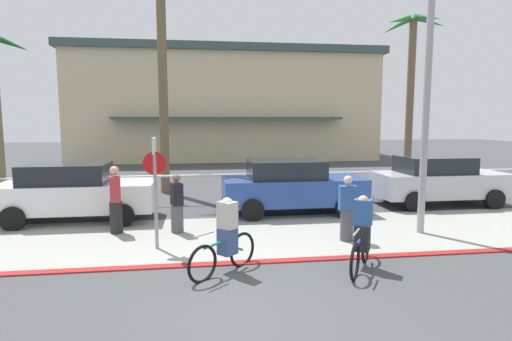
{
  "coord_description": "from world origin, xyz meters",
  "views": [
    {
      "loc": [
        -0.59,
        -6.14,
        2.98
      ],
      "look_at": [
        1.13,
        6.0,
        1.45
      ],
      "focal_mm": 29.48,
      "sensor_mm": 36.0,
      "label": 1
    }
  ],
  "objects_px": {
    "stop_sign_bike_lane": "(155,177)",
    "car_silver_3": "(438,180)",
    "car_blue_2": "(291,186)",
    "pedestrian_1": "(116,203)",
    "streetlight_curb": "(434,65)",
    "pedestrian_2": "(177,206)",
    "palm_tree_3": "(412,63)",
    "cyclist_teal_0": "(226,237)",
    "pedestrian_0": "(347,211)",
    "palm_tree_2": "(161,12)",
    "car_white_1": "(75,192)",
    "cyclist_blue_1": "(362,234)"
  },
  "relations": [
    {
      "from": "stop_sign_bike_lane",
      "to": "car_silver_3",
      "type": "bearing_deg",
      "value": 21.99
    },
    {
      "from": "car_blue_2",
      "to": "pedestrian_1",
      "type": "xyz_separation_m",
      "value": [
        -5.03,
        -1.69,
        -0.05
      ]
    },
    {
      "from": "streetlight_curb",
      "to": "car_silver_3",
      "type": "bearing_deg",
      "value": 54.86
    },
    {
      "from": "stop_sign_bike_lane",
      "to": "pedestrian_2",
      "type": "xyz_separation_m",
      "value": [
        0.4,
        1.33,
        -0.97
      ]
    },
    {
      "from": "palm_tree_3",
      "to": "cyclist_teal_0",
      "type": "bearing_deg",
      "value": -130.41
    },
    {
      "from": "cyclist_teal_0",
      "to": "pedestrian_0",
      "type": "height_order",
      "value": "pedestrian_0"
    },
    {
      "from": "stop_sign_bike_lane",
      "to": "palm_tree_2",
      "type": "relative_size",
      "value": 0.26
    },
    {
      "from": "pedestrian_0",
      "to": "pedestrian_1",
      "type": "height_order",
      "value": "pedestrian_1"
    },
    {
      "from": "stop_sign_bike_lane",
      "to": "cyclist_teal_0",
      "type": "height_order",
      "value": "stop_sign_bike_lane"
    },
    {
      "from": "car_white_1",
      "to": "stop_sign_bike_lane",
      "type": "bearing_deg",
      "value": -49.76
    },
    {
      "from": "streetlight_curb",
      "to": "pedestrian_1",
      "type": "bearing_deg",
      "value": 170.57
    },
    {
      "from": "cyclist_teal_0",
      "to": "pedestrian_1",
      "type": "bearing_deg",
      "value": 129.79
    },
    {
      "from": "car_blue_2",
      "to": "cyclist_blue_1",
      "type": "distance_m",
      "value": 5.02
    },
    {
      "from": "car_silver_3",
      "to": "cyclist_blue_1",
      "type": "xyz_separation_m",
      "value": [
        -5.01,
        -5.53,
        -0.18
      ]
    },
    {
      "from": "palm_tree_3",
      "to": "car_blue_2",
      "type": "xyz_separation_m",
      "value": [
        -7.39,
        -6.66,
        -4.76
      ]
    },
    {
      "from": "pedestrian_2",
      "to": "pedestrian_1",
      "type": "bearing_deg",
      "value": 174.5
    },
    {
      "from": "car_blue_2",
      "to": "car_white_1",
      "type": "bearing_deg",
      "value": -178.94
    },
    {
      "from": "stop_sign_bike_lane",
      "to": "palm_tree_2",
      "type": "xyz_separation_m",
      "value": [
        -0.33,
        7.44,
        5.33
      ]
    },
    {
      "from": "streetlight_curb",
      "to": "car_white_1",
      "type": "xyz_separation_m",
      "value": [
        -9.27,
        2.88,
        -3.41
      ]
    },
    {
      "from": "stop_sign_bike_lane",
      "to": "streetlight_curb",
      "type": "height_order",
      "value": "streetlight_curb"
    },
    {
      "from": "stop_sign_bike_lane",
      "to": "streetlight_curb",
      "type": "bearing_deg",
      "value": 1.53
    },
    {
      "from": "palm_tree_3",
      "to": "pedestrian_0",
      "type": "bearing_deg",
      "value": -124.36
    },
    {
      "from": "stop_sign_bike_lane",
      "to": "pedestrian_0",
      "type": "bearing_deg",
      "value": -0.16
    },
    {
      "from": "stop_sign_bike_lane",
      "to": "cyclist_teal_0",
      "type": "distance_m",
      "value": 2.43
    },
    {
      "from": "streetlight_curb",
      "to": "palm_tree_2",
      "type": "xyz_separation_m",
      "value": [
        -7.01,
        7.27,
        2.73
      ]
    },
    {
      "from": "stop_sign_bike_lane",
      "to": "car_silver_3",
      "type": "height_order",
      "value": "stop_sign_bike_lane"
    },
    {
      "from": "pedestrian_0",
      "to": "pedestrian_1",
      "type": "relative_size",
      "value": 0.91
    },
    {
      "from": "palm_tree_3",
      "to": "palm_tree_2",
      "type": "bearing_deg",
      "value": -168.34
    },
    {
      "from": "palm_tree_2",
      "to": "cyclist_blue_1",
      "type": "relative_size",
      "value": 6.41
    },
    {
      "from": "streetlight_curb",
      "to": "car_white_1",
      "type": "relative_size",
      "value": 1.7
    },
    {
      "from": "streetlight_curb",
      "to": "cyclist_teal_0",
      "type": "bearing_deg",
      "value": -160.53
    },
    {
      "from": "palm_tree_3",
      "to": "pedestrian_1",
      "type": "relative_size",
      "value": 4.48
    },
    {
      "from": "streetlight_curb",
      "to": "pedestrian_2",
      "type": "bearing_deg",
      "value": 169.6
    },
    {
      "from": "stop_sign_bike_lane",
      "to": "cyclist_blue_1",
      "type": "relative_size",
      "value": 1.64
    },
    {
      "from": "car_blue_2",
      "to": "car_silver_3",
      "type": "bearing_deg",
      "value": 5.67
    },
    {
      "from": "cyclist_teal_0",
      "to": "pedestrian_2",
      "type": "relative_size",
      "value": 0.97
    },
    {
      "from": "car_silver_3",
      "to": "car_white_1",
      "type": "bearing_deg",
      "value": -176.86
    },
    {
      "from": "car_silver_3",
      "to": "cyclist_teal_0",
      "type": "distance_m",
      "value": 9.39
    },
    {
      "from": "palm_tree_2",
      "to": "car_silver_3",
      "type": "xyz_separation_m",
      "value": [
        9.49,
        -3.74,
        -6.14
      ]
    },
    {
      "from": "stop_sign_bike_lane",
      "to": "car_blue_2",
      "type": "xyz_separation_m",
      "value": [
        3.87,
        3.17,
        -0.81
      ]
    },
    {
      "from": "streetlight_curb",
      "to": "car_silver_3",
      "type": "distance_m",
      "value": 5.49
    },
    {
      "from": "palm_tree_2",
      "to": "pedestrian_1",
      "type": "relative_size",
      "value": 5.66
    },
    {
      "from": "palm_tree_3",
      "to": "cyclist_teal_0",
      "type": "xyz_separation_m",
      "value": [
        -9.79,
        -11.5,
        -4.93
      ]
    },
    {
      "from": "palm_tree_2",
      "to": "pedestrian_2",
      "type": "distance_m",
      "value": 8.81
    },
    {
      "from": "pedestrian_0",
      "to": "palm_tree_3",
      "type": "bearing_deg",
      "value": 55.64
    },
    {
      "from": "pedestrian_0",
      "to": "pedestrian_2",
      "type": "height_order",
      "value": "pedestrian_0"
    },
    {
      "from": "cyclist_blue_1",
      "to": "pedestrian_0",
      "type": "relative_size",
      "value": 0.97
    },
    {
      "from": "cyclist_blue_1",
      "to": "streetlight_curb",
      "type": "bearing_deg",
      "value": 38.47
    },
    {
      "from": "cyclist_blue_1",
      "to": "pedestrian_0",
      "type": "distance_m",
      "value": 1.86
    },
    {
      "from": "palm_tree_2",
      "to": "car_silver_3",
      "type": "height_order",
      "value": "palm_tree_2"
    }
  ]
}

